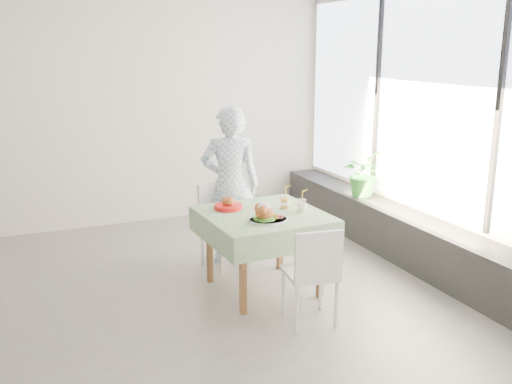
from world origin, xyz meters
name	(u,v)px	position (x,y,z in m)	size (l,w,h in m)	color
floor	(144,305)	(0.00, 0.00, 0.00)	(6.00, 6.00, 0.00)	#615E5C
wall_back	(94,115)	(0.00, 2.50, 1.40)	(6.00, 0.02, 2.80)	silver
wall_front	(255,241)	(0.00, -2.50, 1.40)	(6.00, 0.02, 2.80)	silver
wall_right	(431,128)	(3.00, 0.00, 1.40)	(0.02, 5.00, 2.80)	silver
window_pane	(431,103)	(2.97, 0.00, 1.65)	(0.01, 4.80, 2.18)	#D1E0F9
window_ledge	(408,238)	(2.80, 0.00, 0.25)	(0.40, 4.80, 0.50)	black
cafe_table	(263,242)	(1.10, -0.09, 0.46)	(1.09, 1.09, 0.74)	brown
chair_far	(225,241)	(0.98, 0.61, 0.26)	(0.49, 0.49, 0.85)	white
chair_near	(310,293)	(1.19, -0.83, 0.26)	(0.44, 0.44, 0.83)	white
diner	(230,185)	(1.08, 0.72, 0.82)	(0.60, 0.39, 1.64)	#7EA6CA
main_dish	(266,215)	(1.02, -0.33, 0.80)	(0.34, 0.34, 0.17)	white
juice_cup_orange	(285,202)	(1.34, -0.03, 0.80)	(0.09, 0.09, 0.25)	white
juice_cup_lemonade	(301,206)	(1.43, -0.20, 0.80)	(0.08, 0.08, 0.24)	white
second_dish	(228,205)	(0.85, 0.16, 0.78)	(0.26, 0.26, 0.12)	#B31312
potted_plant	(362,173)	(2.78, 0.86, 0.77)	(0.49, 0.43, 0.55)	#2A7E2A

